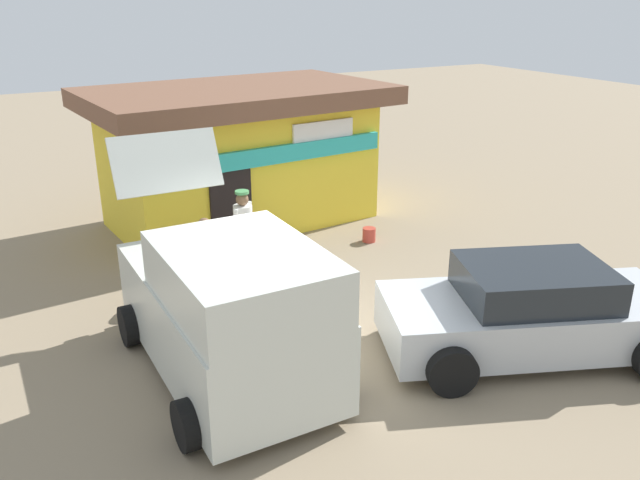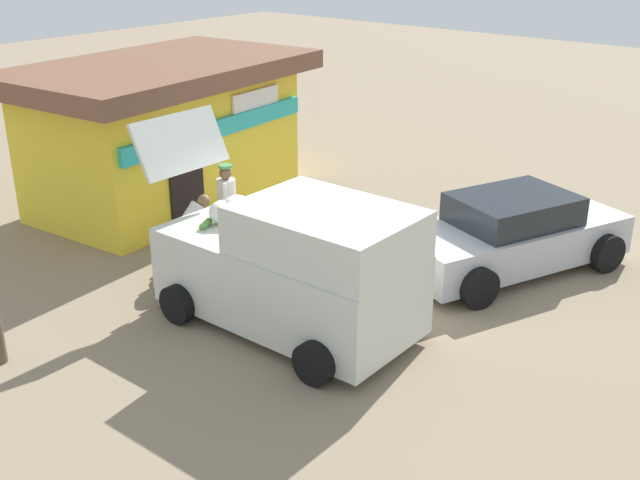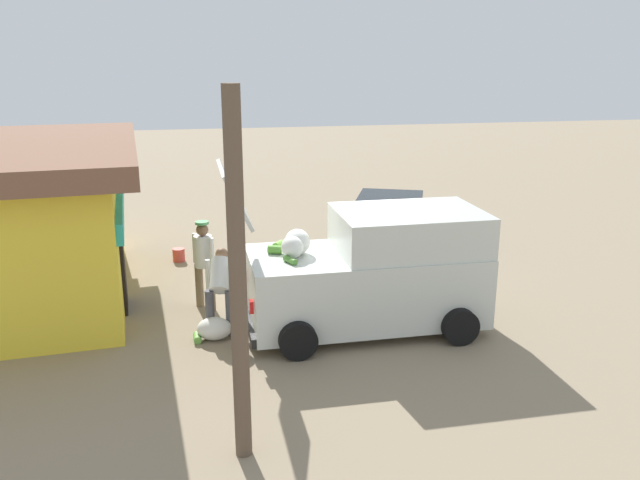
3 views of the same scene
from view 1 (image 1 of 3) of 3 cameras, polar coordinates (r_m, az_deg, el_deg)
ground_plane at (r=9.85m, az=-1.60°, el=-9.21°), size 60.00×60.00×0.00m
storefront_bar at (r=14.69m, az=-7.10°, el=7.66°), size 6.73×4.44×3.04m
delivery_van at (r=8.74m, az=-8.16°, el=-6.01°), size 2.27×4.44×2.93m
parked_sedan at (r=9.84m, az=18.07°, el=-6.04°), size 4.55×3.22×1.37m
vendor_standing at (r=11.68m, az=-6.76°, el=0.94°), size 0.48×0.48×1.70m
customer_bending at (r=11.17m, az=-11.49°, el=-0.96°), size 0.72×0.59×1.42m
unloaded_banana_pile at (r=11.51m, az=-12.94°, el=-4.08°), size 0.75×0.68×0.38m
paint_bucket at (r=13.73m, az=4.35°, el=0.47°), size 0.28×0.28×0.30m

